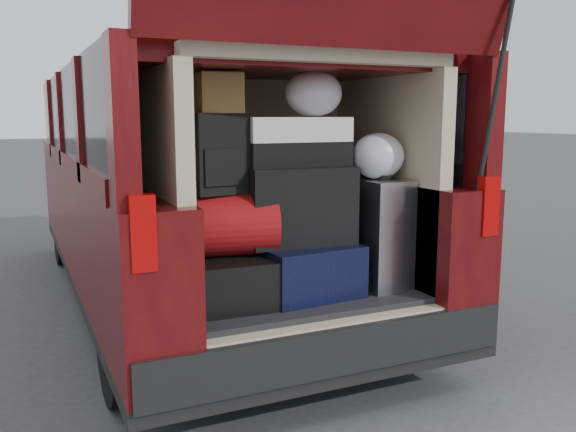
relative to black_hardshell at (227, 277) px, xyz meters
name	(u,v)px	position (x,y,z in m)	size (l,w,h in m)	color
ground	(304,402)	(0.35, -0.17, -0.67)	(80.00, 80.00, 0.00)	#363639
minivan	(198,189)	(0.35, 1.69, 0.24)	(1.90, 5.35, 2.77)	black
load_floor	(282,334)	(0.35, 0.11, -0.39)	(1.24, 1.05, 0.55)	black
black_hardshell	(227,277)	(0.00, 0.00, 0.00)	(0.43, 0.59, 0.24)	black
navy_hardshell	(296,266)	(0.39, 0.01, 0.01)	(0.50, 0.61, 0.27)	black
silver_roller	(375,233)	(0.82, -0.08, 0.17)	(0.24, 0.39, 0.58)	white
red_duffel	(228,225)	(0.00, -0.03, 0.27)	(0.47, 0.30, 0.30)	maroon
black_soft_case	(297,205)	(0.38, -0.03, 0.35)	(0.55, 0.33, 0.40)	black
backpack	(218,154)	(-0.04, -0.01, 0.62)	(0.27, 0.16, 0.39)	black
twotone_duffel	(293,141)	(0.39, 0.04, 0.67)	(0.55, 0.29, 0.25)	silver
grocery_sack_lower	(218,93)	(-0.03, 0.00, 0.90)	(0.21, 0.17, 0.19)	olive
plastic_bag_center	(313,94)	(0.48, 0.00, 0.91)	(0.30, 0.28, 0.24)	silver
plastic_bag_right	(378,156)	(0.82, -0.09, 0.59)	(0.28, 0.26, 0.24)	silver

